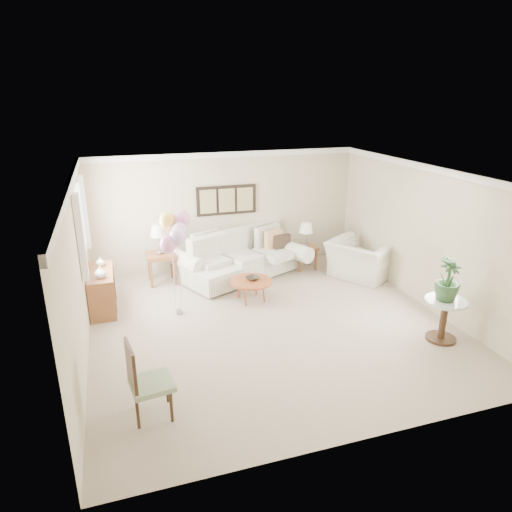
% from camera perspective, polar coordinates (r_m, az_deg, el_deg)
% --- Properties ---
extents(ground_plane, '(6.00, 6.00, 0.00)m').
position_cam_1_polar(ground_plane, '(8.03, 1.83, -8.40)').
color(ground_plane, tan).
extents(room_shell, '(6.04, 6.04, 2.60)m').
position_cam_1_polar(room_shell, '(7.45, 0.93, 2.90)').
color(room_shell, beige).
rests_on(room_shell, ground).
extents(wall_art_triptych, '(1.35, 0.06, 0.65)m').
position_cam_1_polar(wall_art_triptych, '(10.17, -3.69, 6.98)').
color(wall_art_triptych, black).
rests_on(wall_art_triptych, ground).
extents(sofa, '(3.09, 1.94, 1.00)m').
position_cam_1_polar(sofa, '(9.85, -1.92, -0.42)').
color(sofa, white).
rests_on(sofa, ground).
extents(end_table_left, '(0.60, 0.54, 0.65)m').
position_cam_1_polar(end_table_left, '(9.68, -11.80, -0.26)').
color(end_table_left, olive).
rests_on(end_table_left, ground).
extents(end_table_right, '(0.49, 0.44, 0.53)m').
position_cam_1_polar(end_table_right, '(10.36, 6.18, 0.80)').
color(end_table_right, olive).
rests_on(end_table_right, ground).
extents(lamp_left, '(0.36, 0.36, 0.63)m').
position_cam_1_polar(lamp_left, '(9.50, -12.04, 3.07)').
color(lamp_left, gray).
rests_on(lamp_left, end_table_left).
extents(lamp_right, '(0.30, 0.30, 0.54)m').
position_cam_1_polar(lamp_right, '(10.21, 6.28, 3.43)').
color(lamp_right, gray).
rests_on(lamp_right, end_table_right).
extents(coffee_table, '(0.81, 0.81, 0.41)m').
position_cam_1_polar(coffee_table, '(8.73, -0.61, -3.27)').
color(coffee_table, '#9B4B28').
rests_on(coffee_table, ground).
extents(decor_bowl, '(0.31, 0.31, 0.06)m').
position_cam_1_polar(decor_bowl, '(8.74, -0.44, -2.79)').
color(decor_bowl, black).
rests_on(decor_bowl, coffee_table).
extents(armchair, '(1.58, 1.63, 0.81)m').
position_cam_1_polar(armchair, '(10.07, 12.91, -0.41)').
color(armchair, white).
rests_on(armchair, ground).
extents(side_table, '(0.65, 0.65, 0.71)m').
position_cam_1_polar(side_table, '(7.89, 22.54, -6.23)').
color(side_table, silver).
rests_on(side_table, ground).
extents(potted_plant, '(0.48, 0.48, 0.69)m').
position_cam_1_polar(potted_plant, '(7.68, 22.87, -2.72)').
color(potted_plant, '#26502B').
rests_on(potted_plant, side_table).
extents(accent_chair, '(0.56, 0.56, 1.01)m').
position_cam_1_polar(accent_chair, '(5.85, -13.73, -14.74)').
color(accent_chair, '#89A27B').
rests_on(accent_chair, ground).
extents(credenza, '(0.46, 1.20, 0.74)m').
position_cam_1_polar(credenza, '(8.86, -18.70, -4.06)').
color(credenza, olive).
rests_on(credenza, ground).
extents(vase_white, '(0.26, 0.26, 0.21)m').
position_cam_1_polar(vase_white, '(8.38, -18.91, -1.93)').
color(vase_white, silver).
rests_on(vase_white, credenza).
extents(vase_sage, '(0.17, 0.17, 0.17)m').
position_cam_1_polar(vase_sage, '(8.96, -18.89, -0.67)').
color(vase_sage, '#AAB7A1').
rests_on(vase_sage, credenza).
extents(balloon_cluster, '(0.57, 0.54, 1.90)m').
position_cam_1_polar(balloon_cluster, '(7.90, -10.10, 3.09)').
color(balloon_cluster, gray).
rests_on(balloon_cluster, ground).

